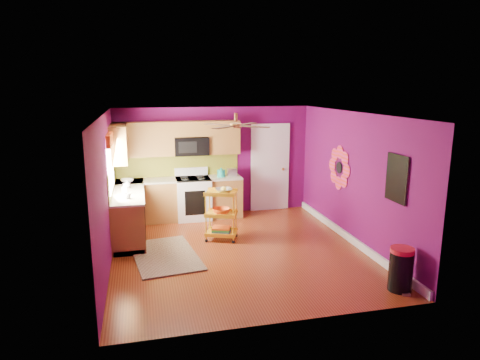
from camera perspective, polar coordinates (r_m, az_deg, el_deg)
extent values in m
plane|color=#65260F|center=(7.96, -0.20, -9.43)|extent=(5.00, 5.00, 0.00)
cube|color=#620B53|center=(9.99, -3.46, 2.53)|extent=(4.50, 0.04, 2.50)
cube|color=#620B53|center=(5.27, 6.00, -6.63)|extent=(4.50, 0.04, 2.50)
cube|color=#620B53|center=(7.42, -17.39, -1.51)|extent=(0.04, 5.00, 2.50)
cube|color=#620B53|center=(8.37, 14.97, 0.19)|extent=(0.04, 5.00, 2.50)
cube|color=silver|center=(7.40, -0.21, 8.83)|extent=(4.50, 5.00, 0.04)
cube|color=white|center=(8.68, 14.35, -7.46)|extent=(0.05, 4.90, 0.14)
cube|color=brown|center=(8.91, -14.57, -4.37)|extent=(0.60, 2.30, 0.90)
cube|color=brown|center=(9.76, -8.02, -2.62)|extent=(2.80, 0.60, 0.90)
cube|color=beige|center=(8.79, -14.73, -1.43)|extent=(0.63, 2.30, 0.04)
cube|color=beige|center=(9.65, -8.10, 0.08)|extent=(2.80, 0.63, 0.04)
cube|color=black|center=(9.03, -14.43, -6.80)|extent=(0.54, 2.30, 0.10)
cube|color=black|center=(9.87, -7.95, -4.86)|extent=(2.80, 0.54, 0.10)
cube|color=white|center=(9.76, -6.25, -2.51)|extent=(0.76, 0.66, 0.92)
cube|color=black|center=(9.65, -6.31, 0.16)|extent=(0.76, 0.62, 0.03)
cube|color=white|center=(9.90, -6.53, 1.14)|extent=(0.76, 0.06, 0.18)
cube|color=black|center=(9.45, -6.00, -3.07)|extent=(0.45, 0.02, 0.55)
cube|color=brown|center=(9.60, -12.76, 5.31)|extent=(1.32, 0.33, 0.75)
cube|color=brown|center=(9.78, -2.23, 5.73)|extent=(0.72, 0.33, 0.75)
cube|color=brown|center=(9.64, -6.59, 6.79)|extent=(0.76, 0.33, 0.34)
cube|color=brown|center=(9.13, -15.83, 4.79)|extent=(0.33, 1.30, 0.75)
cube|color=black|center=(9.65, -6.51, 4.52)|extent=(0.76, 0.38, 0.40)
cube|color=olive|center=(9.88, -8.31, 1.98)|extent=(2.80, 0.01, 0.51)
cube|color=olive|center=(8.75, -16.73, 0.22)|extent=(0.01, 2.30, 0.51)
cube|color=white|center=(8.39, -16.92, 2.18)|extent=(0.03, 1.20, 1.00)
cube|color=#D55112|center=(8.32, -16.92, 5.37)|extent=(0.08, 1.35, 0.22)
cube|color=white|center=(10.32, 3.99, 1.57)|extent=(0.85, 0.04, 2.05)
cube|color=white|center=(10.30, 4.02, 1.55)|extent=(0.95, 0.02, 2.15)
sphere|color=#BF8C3F|center=(10.37, 5.77, 1.45)|extent=(0.07, 0.07, 0.07)
cylinder|color=black|center=(8.87, 13.07, 1.61)|extent=(0.01, 0.24, 0.24)
cube|color=#1C9EB8|center=(7.13, 20.23, 0.20)|extent=(0.03, 0.52, 0.72)
cube|color=black|center=(7.12, 20.13, 0.20)|extent=(0.01, 0.56, 0.76)
cylinder|color=#BF8C3F|center=(7.60, -0.56, 8.32)|extent=(0.06, 0.06, 0.16)
cylinder|color=#BF8C3F|center=(7.61, -0.55, 7.27)|extent=(0.20, 0.20, 0.08)
cube|color=#4C2D19|center=(7.94, 0.92, 7.48)|extent=(0.47, 0.47, 0.01)
cube|color=#4C2D19|center=(7.82, -2.93, 7.39)|extent=(0.47, 0.47, 0.01)
cube|color=#4C2D19|center=(7.30, -2.16, 7.03)|extent=(0.47, 0.47, 0.01)
cube|color=#4C2D19|center=(7.42, 1.95, 7.13)|extent=(0.47, 0.47, 0.01)
cube|color=black|center=(7.85, -9.96, -9.85)|extent=(1.29, 1.87, 0.02)
cylinder|color=yellow|center=(8.24, -4.56, -4.99)|extent=(0.03, 0.03, 0.92)
cylinder|color=yellow|center=(8.15, -0.90, -5.14)|extent=(0.03, 0.03, 0.92)
cylinder|color=yellow|center=(8.59, -4.06, -4.26)|extent=(0.03, 0.03, 0.92)
cylinder|color=yellow|center=(8.50, -0.55, -4.40)|extent=(0.03, 0.03, 0.92)
sphere|color=black|center=(8.40, -4.51, -8.05)|extent=(0.06, 0.06, 0.06)
sphere|color=black|center=(8.31, -0.89, -8.24)|extent=(0.06, 0.06, 0.06)
sphere|color=black|center=(8.73, -4.02, -7.22)|extent=(0.06, 0.06, 0.06)
sphere|color=black|center=(8.65, -0.54, -7.38)|extent=(0.06, 0.06, 0.06)
cube|color=yellow|center=(8.25, -2.55, -1.78)|extent=(0.71, 0.61, 0.03)
cube|color=yellow|center=(8.36, -2.52, -4.58)|extent=(0.71, 0.61, 0.03)
cube|color=yellow|center=(8.49, -2.50, -7.10)|extent=(0.71, 0.61, 0.03)
imported|color=beige|center=(8.23, -2.18, -1.41)|extent=(0.42, 0.42, 0.08)
sphere|color=yellow|center=(8.22, -2.19, -1.24)|extent=(0.11, 0.11, 0.11)
imported|color=#D55112|center=(8.34, -2.53, -4.13)|extent=(0.43, 0.43, 0.11)
cube|color=navy|center=(8.47, -2.50, -6.86)|extent=(0.42, 0.36, 0.04)
cube|color=#267233|center=(8.46, -2.50, -6.60)|extent=(0.42, 0.36, 0.04)
cube|color=#D55112|center=(8.45, -2.51, -6.37)|extent=(0.42, 0.36, 0.03)
cylinder|color=black|center=(6.85, 20.63, -11.34)|extent=(0.44, 0.44, 0.59)
cylinder|color=#B11926|center=(6.73, 20.85, -8.76)|extent=(0.35, 0.35, 0.07)
cube|color=beige|center=(6.84, 21.27, -14.03)|extent=(0.13, 0.10, 0.03)
cylinder|color=#139587|center=(9.73, -2.52, 0.89)|extent=(0.18, 0.18, 0.16)
sphere|color=#139587|center=(9.71, -2.52, 1.47)|extent=(0.06, 0.06, 0.06)
cube|color=beige|center=(9.80, -1.11, 1.05)|extent=(0.22, 0.15, 0.18)
imported|color=#EA3F72|center=(8.44, -15.16, -1.18)|extent=(0.09, 0.09, 0.20)
imported|color=white|center=(8.95, -14.82, -0.52)|extent=(0.13, 0.13, 0.17)
imported|color=white|center=(9.49, -14.81, -0.09)|extent=(0.29, 0.29, 0.07)
imported|color=white|center=(8.11, -14.79, -2.08)|extent=(0.13, 0.13, 0.10)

